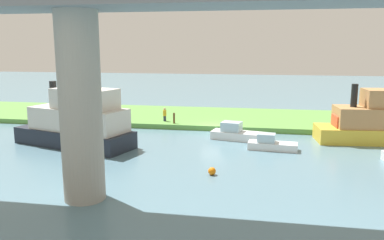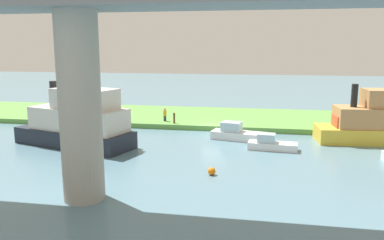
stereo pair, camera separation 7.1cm
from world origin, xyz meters
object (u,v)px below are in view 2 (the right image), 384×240
Objects in this scene: bridge_pylon at (80,108)px; skiff_small at (271,144)px; marker_buoy at (212,171)px; riverboat_paddlewheel at (380,121)px; mooring_post at (174,118)px; motorboat_red at (237,133)px; person_on_bank at (165,114)px; houseboat_blue at (77,123)px.

skiff_small is at bearing -129.51° from bridge_pylon.
riverboat_paddlewheel is at bearing -139.19° from marker_buoy.
skiff_small is (-9.44, 6.75, -0.58)m from mooring_post.
mooring_post reaches higher than marker_buoy.
skiff_small is 0.40× the size of riverboat_paddlewheel.
mooring_post is at bearing -30.32° from motorboat_red.
mooring_post reaches higher than skiff_small.
motorboat_red is at bearing -95.10° from marker_buoy.
person_on_bank reaches higher than skiff_small.
bridge_pylon is at bearing 91.69° from person_on_bank.
riverboat_paddlewheel is (-9.15, -4.16, 1.39)m from skiff_small.
riverboat_paddlewheel is at bearing -174.31° from motorboat_red.
bridge_pylon is 17.32m from motorboat_red.
houseboat_blue is at bearing 61.81° from person_on_bank.
houseboat_blue is at bearing 13.08° from riverboat_paddlewheel.
marker_buoy is (-6.23, -5.15, -4.70)m from bridge_pylon.
motorboat_red is 9.82× the size of marker_buoy.
bridge_pylon is 25.44m from riverboat_paddlewheel.
bridge_pylon is 0.99× the size of riverboat_paddlewheel.
motorboat_red is at bearing -160.29° from houseboat_blue.
motorboat_red is (-6.50, 3.80, -0.48)m from mooring_post.
bridge_pylon is at bearing 50.49° from skiff_small.
bridge_pylon reaches higher than houseboat_blue.
person_on_bank is 2.78× the size of marker_buoy.
houseboat_blue is (5.63, -10.59, -3.00)m from bridge_pylon.
bridge_pylon is 7.12× the size of person_on_bank.
mooring_post is 11.62m from skiff_small.
person_on_bank is 13.22m from skiff_small.
skiff_small is at bearing -118.52° from marker_buoy.
houseboat_blue is 25.52m from riverboat_paddlewheel.
motorboat_red is 10.06m from marker_buoy.
bridge_pylon is at bearing 88.10° from mooring_post.
houseboat_blue is (6.26, 8.37, 0.92)m from mooring_post.
mooring_post is 18.79m from riverboat_paddlewheel.
riverboat_paddlewheel reaches higher than person_on_bank.
houseboat_blue is 15.86m from skiff_small.
person_on_bank is 0.14× the size of riverboat_paddlewheel.
skiff_small is at bearing 144.43° from mooring_post.
houseboat_blue is 13.63m from motorboat_red.
houseboat_blue reaches higher than marker_buoy.
marker_buoy is (-11.87, 5.44, -1.70)m from houseboat_blue.
marker_buoy is at bearing -140.43° from bridge_pylon.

